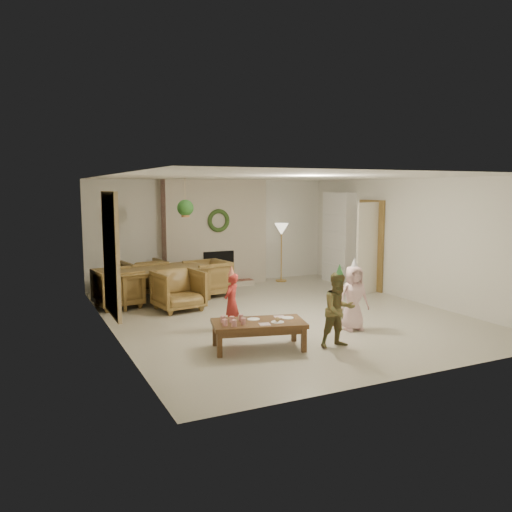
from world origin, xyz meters
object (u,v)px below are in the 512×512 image
dining_chair_near (179,290)px  child_pink (354,298)px  coffee_table_top (259,323)px  dining_chair_far (144,277)px  child_plaid (339,310)px  child_red (232,302)px  dining_chair_left (118,288)px  dining_chair_right (208,278)px  dining_table (160,285)px

dining_chair_near → child_pink: (2.17, -2.54, 0.15)m
coffee_table_top → child_pink: bearing=21.9°
dining_chair_far → child_plaid: size_ratio=0.77×
dining_chair_far → child_red: bearing=92.0°
dining_chair_near → coffee_table_top: size_ratio=0.64×
dining_chair_left → child_plaid: child_plaid is taller
child_pink → dining_chair_far: bearing=126.5°
dining_chair_far → child_plaid: (1.68, -4.92, 0.16)m
dining_chair_near → dining_chair_left: same height
dining_chair_near → coffee_table_top: dining_chair_near is taller
dining_chair_right → coffee_table_top: 3.86m
dining_chair_right → child_red: 2.80m
dining_table → child_pink: size_ratio=1.87×
dining_chair_left → dining_chair_right: (1.94, 0.28, 0.00)m
dining_table → dining_chair_right: size_ratio=2.34×
coffee_table_top → child_red: size_ratio=1.40×
child_plaid → dining_chair_left: bearing=122.4°
child_plaid → dining_table: bearing=111.8°
coffee_table_top → dining_chair_right: bearing=95.1°
dining_chair_far → child_red: child_red is taller
dining_chair_far → dining_chair_right: 1.39m
coffee_table_top → child_plaid: child_plaid is taller
dining_table → child_red: child_red is taller
dining_table → child_pink: child_pink is taller
dining_chair_left → child_plaid: 4.62m
coffee_table_top → child_pink: 1.86m
dining_table → child_red: 2.63m
dining_chair_far → dining_chair_right: size_ratio=1.00×
dining_chair_near → child_pink: child_pink is taller
dining_chair_near → dining_chair_left: 1.23m
coffee_table_top → child_pink: (1.83, 0.25, 0.15)m
coffee_table_top → child_plaid: size_ratio=1.20×
dining_table → coffee_table_top: (0.46, -3.65, 0.03)m
child_pink → dining_chair_near: bearing=137.4°
dining_table → child_plaid: (1.56, -4.06, 0.20)m
coffee_table_top → child_red: (0.03, 1.07, 0.10)m
dining_chair_right → child_red: size_ratio=0.90×
coffee_table_top → dining_chair_near: bearing=111.2°
dining_chair_near → dining_chair_far: (-0.25, 1.72, 0.00)m
dining_table → child_red: bearing=-87.3°
child_plaid → dining_chair_far: bearing=109.7°
dining_table → coffee_table_top: bearing=-90.9°
dining_chair_near → dining_chair_right: bearing=38.7°
dining_chair_left → dining_table: bearing=-90.0°
dining_chair_near → child_plaid: 3.51m
dining_table → dining_chair_near: size_ratio=2.34×
dining_table → child_pink: (2.30, -3.40, 0.18)m
dining_chair_far → child_pink: (2.42, -4.26, 0.15)m
coffee_table_top → child_plaid: bearing=-6.2°
dining_chair_left → child_red: bearing=-159.3°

